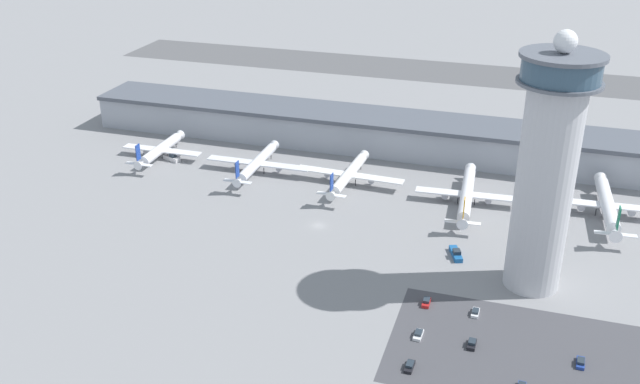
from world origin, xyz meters
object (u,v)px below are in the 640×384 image
object	(u,v)px
service_truck_fuel	(172,158)
car_silver_sedan	(410,366)
airplane_gate_echo	(607,205)
car_blue_compact	(475,312)
service_truck_catering	(456,254)
car_white_wagon	(418,334)
car_black_suv	(472,344)
airplane_gate_charlie	(349,174)
car_red_hatchback	(426,302)
car_grey_coupe	(581,363)
control_tower	(547,168)
airplane_gate_bravo	(257,163)
airplane_gate_alpha	(161,150)
airplane_gate_delta	(467,194)

from	to	relation	value
service_truck_fuel	car_silver_sedan	xyz separation A→B (m)	(111.41, -94.72, -0.50)
airplane_gate_echo	car_blue_compact	bearing A→B (deg)	-116.75
service_truck_catering	car_white_wagon	distance (m)	41.75
car_black_suv	car_blue_compact	distance (m)	13.60
service_truck_catering	car_white_wagon	bearing A→B (deg)	-94.77
airplane_gate_charlie	service_truck_fuel	size ratio (longest dim) A/B	5.05
service_truck_catering	car_red_hatchback	world-z (taller)	service_truck_catering
airplane_gate_charlie	car_grey_coupe	world-z (taller)	airplane_gate_charlie
control_tower	service_truck_catering	bearing A→B (deg)	157.75
airplane_gate_bravo	airplane_gate_echo	distance (m)	121.33
car_white_wagon	car_silver_sedan	bearing A→B (deg)	-88.81
car_silver_sedan	car_red_hatchback	distance (m)	26.84
airplane_gate_alpha	car_grey_coupe	world-z (taller)	airplane_gate_alpha
control_tower	car_white_wagon	distance (m)	53.53
airplane_gate_delta	car_black_suv	size ratio (longest dim) A/B	10.91
car_black_suv	airplane_gate_bravo	bearing A→B (deg)	137.50
airplane_gate_alpha	airplane_gate_echo	xyz separation A→B (m)	(162.39, -1.26, 0.73)
car_silver_sedan	service_truck_catering	bearing A→B (deg)	86.60
airplane_gate_charlie	car_red_hatchback	distance (m)	77.24
airplane_gate_bravo	car_blue_compact	size ratio (longest dim) A/B	9.27
airplane_gate_delta	airplane_gate_charlie	bearing A→B (deg)	175.43
airplane_gate_echo	car_silver_sedan	size ratio (longest dim) A/B	9.75
control_tower	airplane_gate_charlie	size ratio (longest dim) A/B	1.76
car_white_wagon	airplane_gate_charlie	bearing A→B (deg)	116.34
control_tower	service_truck_catering	size ratio (longest dim) A/B	8.01
service_truck_catering	car_blue_compact	distance (m)	29.33
car_grey_coupe	car_white_wagon	distance (m)	37.62
car_grey_coupe	airplane_gate_delta	bearing A→B (deg)	114.89
control_tower	car_silver_sedan	world-z (taller)	control_tower
service_truck_fuel	control_tower	bearing A→B (deg)	-19.96
service_truck_fuel	airplane_gate_bravo	bearing A→B (deg)	-2.74
car_red_hatchback	service_truck_catering	bearing A→B (deg)	81.65
car_black_suv	airplane_gate_echo	bearing A→B (deg)	67.62
control_tower	car_grey_coupe	bearing A→B (deg)	-68.53
control_tower	airplane_gate_delta	bearing A→B (deg)	117.25
airplane_gate_alpha	car_grey_coupe	size ratio (longest dim) A/B	7.68
car_silver_sedan	car_blue_compact	bearing A→B (deg)	65.33
airplane_gate_bravo	car_red_hatchback	xyz separation A→B (m)	(74.39, -66.15, -3.61)
airplane_gate_bravo	car_red_hatchback	world-z (taller)	airplane_gate_bravo
service_truck_catering	car_grey_coupe	world-z (taller)	service_truck_catering
service_truck_fuel	car_blue_compact	bearing A→B (deg)	-29.08
car_white_wagon	airplane_gate_bravo	bearing A→B (deg)	132.94
airplane_gate_bravo	airplane_gate_echo	world-z (taller)	airplane_gate_echo
airplane_gate_charlie	car_blue_compact	size ratio (longest dim) A/B	9.30
control_tower	airplane_gate_bravo	size ratio (longest dim) A/B	1.76
airplane_gate_delta	car_grey_coupe	bearing A→B (deg)	-65.11
airplane_gate_alpha	airplane_gate_bravo	distance (m)	41.12
car_red_hatchback	airplane_gate_charlie	bearing A→B (deg)	120.72
control_tower	car_white_wagon	world-z (taller)	control_tower
control_tower	airplane_gate_delta	size ratio (longest dim) A/B	1.52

